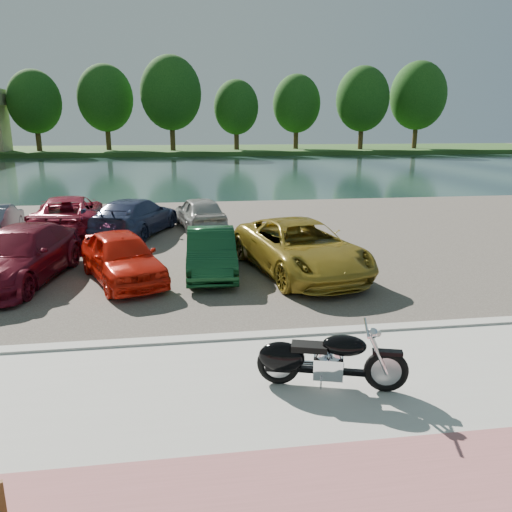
{
  "coord_description": "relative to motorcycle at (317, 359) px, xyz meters",
  "views": [
    {
      "loc": [
        -1.76,
        -6.88,
        4.08
      ],
      "look_at": [
        -0.14,
        4.28,
        1.1
      ],
      "focal_mm": 35.0,
      "sensor_mm": 36.0,
      "label": 1
    }
  ],
  "objects": [
    {
      "name": "car_12",
      "position": [
        -1.36,
        12.85,
        0.13
      ],
      "size": [
        2.22,
        4.05,
        1.31
      ],
      "primitive_type": "imported",
      "rotation": [
        0.0,
        0.0,
        3.33
      ],
      "color": "#A5A4A0",
      "rests_on": "parking_lot"
    },
    {
      "name": "car_4",
      "position": [
        -3.64,
        6.25,
        0.14
      ],
      "size": [
        2.89,
        4.19,
        1.32
      ],
      "primitive_type": "imported",
      "rotation": [
        0.0,
        0.0,
        0.38
      ],
      "color": "red",
      "rests_on": "parking_lot"
    },
    {
      "name": "car_5",
      "position": [
        -1.26,
        6.58,
        0.1
      ],
      "size": [
        1.45,
        3.79,
        1.23
      ],
      "primitive_type": "imported",
      "rotation": [
        0.0,
        0.0,
        -0.04
      ],
      "color": "#11401F",
      "rests_on": "parking_lot"
    },
    {
      "name": "motorcycle",
      "position": [
        0.0,
        0.0,
        0.0
      ],
      "size": [
        2.27,
        0.99,
        1.05
      ],
      "rotation": [
        0.0,
        0.0,
        -0.29
      ],
      "color": "black",
      "rests_on": "promenade"
    },
    {
      "name": "car_3",
      "position": [
        -6.29,
        6.59,
        0.19
      ],
      "size": [
        2.8,
        5.15,
        1.42
      ],
      "primitive_type": "imported",
      "rotation": [
        0.0,
        0.0,
        -0.17
      ],
      "color": "maroon",
      "rests_on": "parking_lot"
    },
    {
      "name": "river",
      "position": [
        -0.19,
        40.04,
        -0.56
      ],
      "size": [
        120.0,
        40.0,
        0.0
      ],
      "primitive_type": "cube",
      "color": "#1B3131",
      "rests_on": "ground"
    },
    {
      "name": "car_10",
      "position": [
        -6.33,
        12.76,
        0.2
      ],
      "size": [
        3.0,
        5.45,
        1.45
      ],
      "primitive_type": "imported",
      "rotation": [
        0.0,
        0.0,
        3.26
      ],
      "color": "maroon",
      "rests_on": "parking_lot"
    },
    {
      "name": "parking_lot",
      "position": [
        -0.19,
        11.04,
        -0.54
      ],
      "size": [
        60.0,
        18.0,
        0.04
      ],
      "primitive_type": "cube",
      "color": "#443D37",
      "rests_on": "ground"
    },
    {
      "name": "far_trees",
      "position": [
        4.16,
        65.83,
        6.93
      ],
      "size": [
        70.25,
        10.68,
        12.52
      ],
      "color": "#3D2C16",
      "rests_on": "far_bank"
    },
    {
      "name": "car_6",
      "position": [
        1.2,
        6.28,
        0.21
      ],
      "size": [
        3.46,
        5.66,
        1.47
      ],
      "primitive_type": "imported",
      "rotation": [
        0.0,
        0.0,
        0.21
      ],
      "color": "olive",
      "rests_on": "parking_lot"
    },
    {
      "name": "pink_path",
      "position": [
        -0.19,
        -2.46,
        -0.46
      ],
      "size": [
        60.0,
        2.0,
        0.01
      ],
      "primitive_type": "cube",
      "color": "#9D5959",
      "rests_on": "promenade"
    },
    {
      "name": "ground",
      "position": [
        -0.19,
        0.04,
        -0.56
      ],
      "size": [
        200.0,
        200.0,
        0.0
      ],
      "primitive_type": "plane",
      "color": "#595447",
      "rests_on": "ground"
    },
    {
      "name": "far_bank",
      "position": [
        -0.19,
        72.04,
        -0.26
      ],
      "size": [
        120.0,
        24.0,
        0.6
      ],
      "primitive_type": "cube",
      "color": "#254317",
      "rests_on": "ground"
    },
    {
      "name": "kerb",
      "position": [
        -0.19,
        2.04,
        -0.49
      ],
      "size": [
        60.0,
        0.3,
        0.14
      ],
      "primitive_type": "cube",
      "color": "#B3B0A8",
      "rests_on": "ground"
    },
    {
      "name": "car_11",
      "position": [
        -3.8,
        12.1,
        0.17
      ],
      "size": [
        3.42,
        5.14,
        1.38
      ],
      "primitive_type": "imported",
      "rotation": [
        0.0,
        0.0,
        2.8
      ],
      "color": "navy",
      "rests_on": "parking_lot"
    },
    {
      "name": "promenade",
      "position": [
        -0.19,
        -0.96,
        -0.51
      ],
      "size": [
        60.0,
        6.0,
        0.1
      ],
      "primitive_type": "cube",
      "color": "#B3B0A8",
      "rests_on": "ground"
    }
  ]
}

